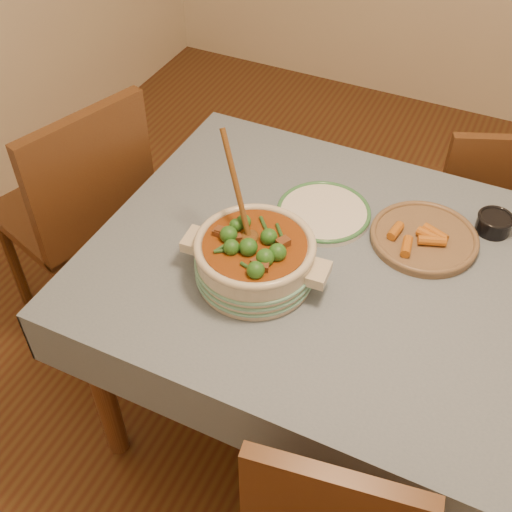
{
  "coord_description": "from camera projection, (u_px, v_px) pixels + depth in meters",
  "views": [
    {
      "loc": [
        0.18,
        -1.24,
        2.03
      ],
      "look_at": [
        -0.33,
        -0.18,
        0.87
      ],
      "focal_mm": 45.0,
      "sensor_mm": 36.0,
      "label": 1
    }
  ],
  "objects": [
    {
      "name": "dining_table",
      "position": [
        387.0,
        302.0,
        1.81
      ],
      "size": [
        1.68,
        1.08,
        0.76
      ],
      "color": "brown",
      "rests_on": "floor"
    },
    {
      "name": "condiment_bowl",
      "position": [
        494.0,
        222.0,
        1.87
      ],
      "size": [
        0.13,
        0.13,
        0.06
      ],
      "rotation": [
        0.0,
        0.0,
        0.41
      ],
      "color": "black",
      "rests_on": "dining_table"
    },
    {
      "name": "chair_left",
      "position": [
        82.0,
        208.0,
        2.27
      ],
      "size": [
        0.58,
        0.58,
        0.98
      ],
      "rotation": [
        0.0,
        0.0,
        -1.89
      ],
      "color": "#58361B",
      "rests_on": "floor"
    },
    {
      "name": "stew_casserole",
      "position": [
        255.0,
        256.0,
        1.7
      ],
      "size": [
        0.41,
        0.34,
        0.38
      ],
      "rotation": [
        0.0,
        0.0,
        0.08
      ],
      "color": "beige",
      "rests_on": "dining_table"
    },
    {
      "name": "white_plate",
      "position": [
        324.0,
        212.0,
        1.93
      ],
      "size": [
        0.33,
        0.33,
        0.02
      ],
      "rotation": [
        0.0,
        0.0,
        -0.17
      ],
      "color": "white",
      "rests_on": "dining_table"
    },
    {
      "name": "chair_far",
      "position": [
        481.0,
        203.0,
        2.42
      ],
      "size": [
        0.51,
        0.51,
        0.84
      ],
      "rotation": [
        0.0,
        0.0,
        3.53
      ],
      "color": "#58361B",
      "rests_on": "floor"
    },
    {
      "name": "fried_plate",
      "position": [
        424.0,
        236.0,
        1.84
      ],
      "size": [
        0.39,
        0.39,
        0.05
      ],
      "rotation": [
        0.0,
        0.0,
        -0.34
      ],
      "color": "#7F6046",
      "rests_on": "dining_table"
    },
    {
      "name": "floor",
      "position": [
        360.0,
        426.0,
        2.28
      ],
      "size": [
        4.5,
        4.5,
        0.0
      ],
      "primitive_type": "plane",
      "color": "#4F2816",
      "rests_on": "ground"
    }
  ]
}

